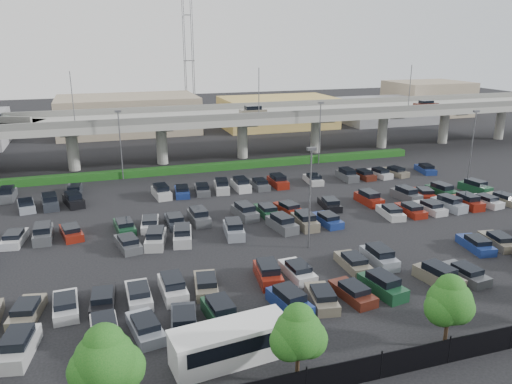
# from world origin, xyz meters

# --- Properties ---
(ground) EXTENTS (280.00, 280.00, 0.00)m
(ground) POSITION_xyz_m (0.00, 0.00, 0.00)
(ground) COLOR black
(overpass) EXTENTS (150.00, 13.00, 15.80)m
(overpass) POSITION_xyz_m (-0.21, 31.99, 6.97)
(overpass) COLOR gray
(overpass) RESTS_ON ground
(hedge) EXTENTS (66.00, 1.60, 1.10)m
(hedge) POSITION_xyz_m (0.00, 25.00, 0.55)
(hedge) COLOR #154213
(hedge) RESTS_ON ground
(fence) EXTENTS (70.00, 0.10, 2.00)m
(fence) POSITION_xyz_m (-0.05, -28.00, 0.90)
(fence) COLOR black
(fence) RESTS_ON ground
(tree_row) EXTENTS (65.07, 3.66, 5.94)m
(tree_row) POSITION_xyz_m (0.70, -26.53, 3.52)
(tree_row) COLOR #332316
(tree_row) RESTS_ON ground
(shuttle_bus) EXTENTS (8.08, 3.57, 2.51)m
(shuttle_bus) POSITION_xyz_m (-12.28, -23.33, 1.37)
(shuttle_bus) COLOR white
(shuttle_bus) RESTS_ON ground
(parked_cars) EXTENTS (63.14, 41.58, 1.67)m
(parked_cars) POSITION_xyz_m (-0.48, -3.64, 0.64)
(parked_cars) COLOR #4A4C51
(parked_cars) RESTS_ON ground
(light_poles) EXTENTS (66.90, 48.38, 10.30)m
(light_poles) POSITION_xyz_m (-4.13, 2.00, 6.24)
(light_poles) COLOR #535358
(light_poles) RESTS_ON ground
(distant_buildings) EXTENTS (138.00, 24.00, 9.00)m
(distant_buildings) POSITION_xyz_m (12.38, 61.81, 3.74)
(distant_buildings) COLOR slate
(distant_buildings) RESTS_ON ground
(comm_tower) EXTENTS (2.40, 2.40, 30.00)m
(comm_tower) POSITION_xyz_m (4.00, 74.00, 15.61)
(comm_tower) COLOR #535358
(comm_tower) RESTS_ON ground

